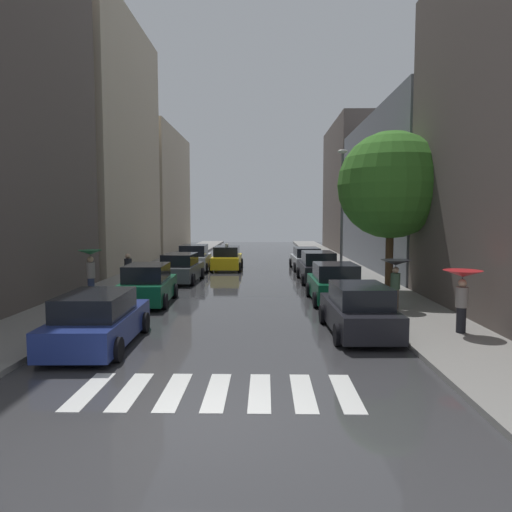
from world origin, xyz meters
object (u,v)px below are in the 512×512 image
at_px(parked_car_left_nearest, 98,321).
at_px(parked_car_right_third, 318,268).
at_px(taxi_midroad, 227,259).
at_px(parked_car_right_fourth, 306,259).
at_px(pedestrian_by_kerb, 396,272).
at_px(pedestrian_near_tree, 128,270).
at_px(street_tree_right, 391,185).
at_px(parked_car_left_fourth, 194,259).
at_px(parked_car_right_second, 335,284).
at_px(pedestrian_far_side, 91,263).
at_px(parked_car_left_second, 148,285).
at_px(lamp_post_right, 342,204).
at_px(pedestrian_foreground, 462,285).
at_px(parked_car_right_nearest, 359,310).
at_px(parked_car_left_third, 181,269).

bearing_deg(parked_car_left_nearest, parked_car_right_third, -31.22).
bearing_deg(parked_car_left_nearest, taxi_midroad, -7.70).
relative_size(parked_car_right_fourth, pedestrian_by_kerb, 2.48).
distance_m(parked_car_right_third, pedestrian_near_tree, 10.38).
relative_size(parked_car_right_fourth, street_tree_right, 0.63).
bearing_deg(parked_car_left_fourth, parked_car_right_second, -147.31).
bearing_deg(taxi_midroad, pedestrian_far_side, 158.35).
bearing_deg(pedestrian_near_tree, parked_car_left_second, 80.79).
bearing_deg(pedestrian_by_kerb, pedestrian_far_side, -36.74).
distance_m(pedestrian_near_tree, street_tree_right, 13.08).
distance_m(parked_car_right_fourth, lamp_post_right, 6.03).
bearing_deg(parked_car_right_fourth, parked_car_right_third, 178.68).
bearing_deg(pedestrian_by_kerb, pedestrian_near_tree, -48.84).
xyz_separation_m(parked_car_left_nearest, pedestrian_foreground, (10.65, 1.21, 0.86)).
distance_m(pedestrian_near_tree, pedestrian_far_side, 2.72).
bearing_deg(parked_car_left_fourth, parked_car_left_second, 178.38).
relative_size(parked_car_left_second, parked_car_left_fourth, 0.97).
height_order(parked_car_right_nearest, street_tree_right, street_tree_right).
relative_size(parked_car_left_second, pedestrian_far_side, 2.03).
bearing_deg(parked_car_left_fourth, taxi_midroad, -73.60).
height_order(parked_car_left_fourth, pedestrian_foreground, pedestrian_foreground).
bearing_deg(pedestrian_foreground, street_tree_right, 66.62).
bearing_deg(parked_car_left_second, parked_car_right_nearest, -124.71).
xyz_separation_m(parked_car_left_fourth, pedestrian_far_side, (-2.72, -11.73, 0.84)).
xyz_separation_m(parked_car_right_fourth, pedestrian_near_tree, (-9.49, -10.06, 0.34)).
height_order(parked_car_right_nearest, lamp_post_right, lamp_post_right).
distance_m(parked_car_left_fourth, parked_car_right_nearest, 18.89).
relative_size(parked_car_right_third, street_tree_right, 0.64).
bearing_deg(parked_car_left_third, pedestrian_foreground, -136.02).
height_order(taxi_midroad, pedestrian_foreground, pedestrian_foreground).
height_order(parked_car_left_nearest, parked_car_right_second, parked_car_right_second).
xyz_separation_m(parked_car_left_second, lamp_post_right, (9.48, 8.61, 3.62)).
height_order(parked_car_right_fourth, pedestrian_far_side, pedestrian_far_side).
xyz_separation_m(parked_car_left_fourth, street_tree_right, (10.60, -9.77, 4.28)).
relative_size(parked_car_left_second, pedestrian_near_tree, 2.42).
bearing_deg(pedestrian_foreground, parked_car_right_fourth, 75.04).
distance_m(parked_car_left_second, street_tree_right, 11.83).
bearing_deg(pedestrian_near_tree, parked_car_right_fourth, -171.93).
distance_m(parked_car_right_fourth, pedestrian_by_kerb, 15.00).
xyz_separation_m(parked_car_left_fourth, parked_car_right_second, (7.79, -11.70, -0.04)).
bearing_deg(parked_car_right_third, parked_car_right_nearest, 178.93).
bearing_deg(pedestrian_far_side, parked_car_left_third, 160.58).
distance_m(pedestrian_far_side, street_tree_right, 13.89).
relative_size(parked_car_right_nearest, pedestrian_near_tree, 2.52).
xyz_separation_m(parked_car_left_nearest, street_tree_right, (10.50, 9.06, 4.36)).
distance_m(parked_car_left_fourth, taxi_midroad, 2.27).
bearing_deg(parked_car_right_nearest, parked_car_left_second, 55.80).
distance_m(parked_car_left_fourth, parked_car_right_second, 14.06).
bearing_deg(parked_car_left_fourth, parked_car_right_fourth, -84.75).
bearing_deg(street_tree_right, parked_car_right_nearest, -111.03).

